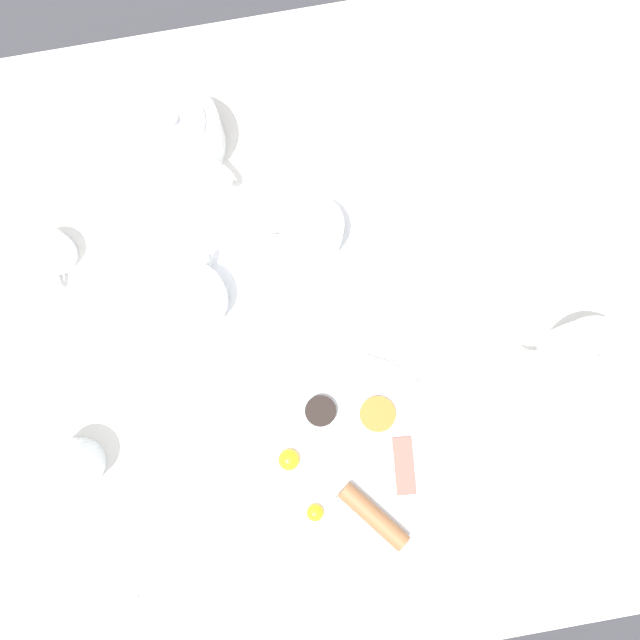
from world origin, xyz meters
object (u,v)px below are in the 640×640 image
(breakfast_plate, at_px, (345,464))
(water_glass_tall, at_px, (71,465))
(creamer_jug, at_px, (50,252))
(teacup_with_saucer_left, at_px, (196,298))
(teacup_with_saucer_right, at_px, (311,231))
(knife_by_plate, at_px, (447,96))
(fork_by_plate, at_px, (75,609))
(teapot_far, at_px, (180,135))
(spoon_for_tea, at_px, (633,192))
(teapot_near, at_px, (588,364))

(breakfast_plate, distance_m, water_glass_tall, 0.38)
(creamer_jug, bearing_deg, teacup_with_saucer_left, 62.49)
(teacup_with_saucer_right, distance_m, knife_by_plate, 0.30)
(fork_by_plate, relative_size, knife_by_plate, 0.80)
(breakfast_plate, height_order, fork_by_plate, breakfast_plate)
(teapot_far, height_order, fork_by_plate, teapot_far)
(knife_by_plate, bearing_deg, creamer_jug, -77.11)
(teacup_with_saucer_left, xyz_separation_m, spoon_for_tea, (-0.05, 0.66, -0.03))
(fork_by_plate, bearing_deg, breakfast_plate, 107.77)
(teapot_near, xyz_separation_m, fork_by_plate, (0.21, -0.76, -0.05))
(creamer_jug, bearing_deg, spoon_for_tea, 86.45)
(creamer_jug, distance_m, spoon_for_tea, 0.86)
(knife_by_plate, distance_m, spoon_for_tea, 0.31)
(teacup_with_saucer_right, xyz_separation_m, fork_by_plate, (0.47, -0.42, -0.03))
(creamer_jug, height_order, spoon_for_tea, creamer_jug)
(teapot_far, bearing_deg, breakfast_plate, 159.49)
(breakfast_plate, bearing_deg, water_glass_tall, -100.44)
(breakfast_plate, height_order, teapot_near, teapot_near)
(spoon_for_tea, bearing_deg, creamer_jug, -93.55)
(knife_by_plate, bearing_deg, teapot_near, 13.66)
(teapot_near, distance_m, water_glass_tall, 0.73)
(teapot_near, bearing_deg, spoon_for_tea, -100.14)
(teacup_with_saucer_right, bearing_deg, breakfast_plate, -1.78)
(teacup_with_saucer_left, relative_size, water_glass_tall, 1.71)
(teacup_with_saucer_left, relative_size, spoon_for_tea, 1.10)
(water_glass_tall, height_order, spoon_for_tea, water_glass_tall)
(teapot_near, xyz_separation_m, teapot_far, (-0.43, -0.51, 0.00))
(spoon_for_tea, bearing_deg, knife_by_plate, -128.61)
(knife_by_plate, bearing_deg, water_glass_tall, -54.37)
(knife_by_plate, bearing_deg, teapot_far, -88.74)
(water_glass_tall, distance_m, creamer_jug, 0.30)
(teapot_near, distance_m, fork_by_plate, 0.79)
(teapot_far, relative_size, spoon_for_tea, 1.21)
(teapot_near, bearing_deg, knife_by_plate, -56.50)
(water_glass_tall, height_order, creamer_jug, water_glass_tall)
(creamer_jug, bearing_deg, breakfast_plate, 44.52)
(teacup_with_saucer_left, distance_m, knife_by_plate, 0.49)
(teacup_with_saucer_right, bearing_deg, fork_by_plate, -41.78)
(fork_by_plate, bearing_deg, creamer_jug, 175.36)
(fork_by_plate, distance_m, knife_by_plate, 0.92)
(teacup_with_saucer_right, relative_size, water_glass_tall, 1.71)
(teapot_far, height_order, water_glass_tall, teapot_far)
(teacup_with_saucer_left, bearing_deg, knife_by_plate, 120.16)
(teacup_with_saucer_right, xyz_separation_m, water_glass_tall, (0.27, -0.38, 0.02))
(breakfast_plate, height_order, teacup_with_saucer_right, teacup_with_saucer_right)
(spoon_for_tea, bearing_deg, water_glass_tall, -73.83)
(creamer_jug, distance_m, knife_by_plate, 0.63)
(breakfast_plate, distance_m, teacup_with_saucer_right, 0.34)
(knife_by_plate, bearing_deg, spoon_for_tea, 51.39)
(teacup_with_saucer_right, relative_size, fork_by_plate, 0.89)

